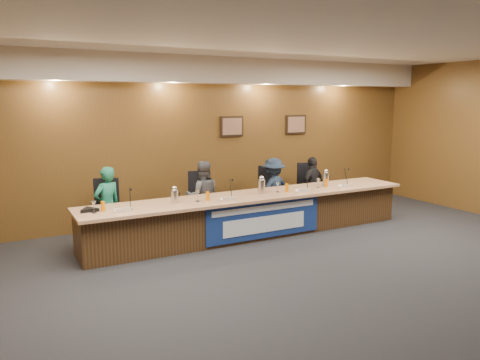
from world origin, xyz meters
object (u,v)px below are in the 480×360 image
object	(u,v)px
panelist_d	(312,186)
speakerphone	(89,210)
banner	(265,219)
panelist_b	(203,196)
office_chair_c	(270,196)
carafe_left	(175,196)
carafe_mid	(261,187)
panelist_c	(273,190)
office_chair_b	(200,204)
office_chair_a	(107,215)
panelist_a	(107,206)
dais_body	(253,216)
carafe_right	(326,179)
office_chair_d	(309,192)

from	to	relation	value
panelist_d	speakerphone	distance (m)	4.67
banner	panelist_b	bearing A→B (deg)	121.87
office_chair_c	carafe_left	world-z (taller)	carafe_left
carafe_mid	banner	bearing A→B (deg)	-111.93
panelist_c	speakerphone	distance (m)	3.71
panelist_d	office_chair_b	distance (m)	2.49
panelist_d	office_chair_a	distance (m)	4.21
office_chair_b	panelist_b	bearing A→B (deg)	-71.08
carafe_left	panelist_a	bearing A→B (deg)	141.62
panelist_a	office_chair_b	xyz separation A→B (m)	(1.72, 0.10, -0.18)
panelist_a	panelist_c	distance (m)	3.24
banner	panelist_b	xyz separation A→B (m)	(-0.67, 1.08, 0.27)
dais_body	office_chair_c	world-z (taller)	dais_body
panelist_a	carafe_mid	xyz separation A→B (m)	(2.53, -0.72, 0.22)
panelist_a	panelist_b	distance (m)	1.72
office_chair_a	carafe_right	size ratio (longest dim) A/B	1.85
banner	carafe_left	distance (m)	1.60
carafe_mid	carafe_left	bearing A→B (deg)	179.97
dais_body	panelist_a	world-z (taller)	panelist_a
panelist_c	carafe_left	distance (m)	2.45
panelist_d	carafe_right	xyz separation A→B (m)	(-0.18, -0.65, 0.26)
carafe_left	panelist_b	bearing A→B (deg)	41.85
office_chair_d	panelist_a	bearing A→B (deg)	-158.63
office_chair_b	office_chair_c	distance (m)	1.53
panelist_d	carafe_mid	size ratio (longest dim) A/B	4.84
office_chair_d	panelist_b	bearing A→B (deg)	-157.70
dais_body	office_chair_d	bearing A→B (deg)	22.93
dais_body	panelist_c	xyz separation A→B (m)	(0.85, 0.67, 0.28)
panelist_d	speakerphone	size ratio (longest dim) A/B	3.85
banner	office_chair_b	xyz separation A→B (m)	(-0.67, 1.18, 0.10)
panelist_b	office_chair_c	xyz separation A→B (m)	(1.53, 0.10, -0.17)
dais_body	office_chair_b	world-z (taller)	dais_body
office_chair_a	speakerphone	bearing A→B (deg)	-102.19
panelist_b	carafe_mid	world-z (taller)	panelist_b
dais_body	panelist_a	distance (m)	2.50
office_chair_d	carafe_right	xyz separation A→B (m)	(-0.18, -0.75, 0.40)
carafe_left	banner	bearing A→B (deg)	-13.76
office_chair_c	office_chair_a	bearing A→B (deg)	-160.46
panelist_b	office_chair_a	xyz separation A→B (m)	(-1.72, 0.10, -0.17)
office_chair_d	speakerphone	xyz separation A→B (m)	(-4.62, -0.75, 0.30)
panelist_d	carafe_left	xyz separation A→B (m)	(-3.29, -0.72, 0.24)
banner	office_chair_d	distance (m)	2.17
office_chair_b	carafe_mid	distance (m)	1.23
banner	panelist_a	size ratio (longest dim) A/B	1.67
panelist_c	panelist_a	bearing A→B (deg)	-13.05
dais_body	banner	distance (m)	0.42
office_chair_c	office_chair_d	bearing A→B (deg)	19.54
panelist_c	office_chair_d	xyz separation A→B (m)	(0.96, 0.10, -0.15)
dais_body	office_chair_c	xyz separation A→B (m)	(0.85, 0.77, 0.13)
office_chair_a	carafe_left	distance (m)	1.28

